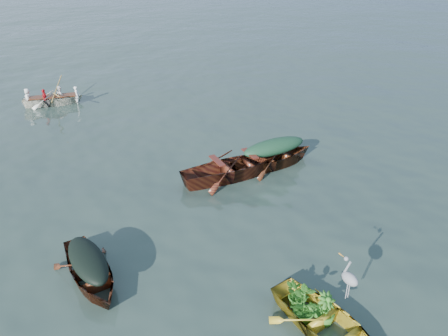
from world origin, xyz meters
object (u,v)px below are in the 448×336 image
object	(u,v)px
dark_covered_boat	(91,280)
open_wooden_boat	(234,177)
yellow_dinghy	(326,334)
heron	(349,285)
green_tarp_boat	(273,166)
rowed_boat	(54,105)

from	to	relation	value
dark_covered_boat	open_wooden_boat	distance (m)	5.95
yellow_dinghy	heron	world-z (taller)	heron
dark_covered_boat	open_wooden_boat	size ratio (longest dim) A/B	0.70
open_wooden_boat	green_tarp_boat	bearing A→B (deg)	-86.61
green_tarp_boat	open_wooden_boat	xyz separation A→B (m)	(-1.59, 0.03, 0.00)
rowed_boat	heron	distance (m)	17.04
heron	yellow_dinghy	bearing A→B (deg)	-174.81
green_tarp_boat	heron	bearing A→B (deg)	156.12
dark_covered_boat	green_tarp_boat	size ratio (longest dim) A/B	0.80
green_tarp_boat	open_wooden_boat	bearing A→B (deg)	90.00
rowed_boat	heron	xyz separation A→B (m)	(2.16, -16.88, 0.92)
open_wooden_boat	rowed_boat	distance (m)	11.12
dark_covered_boat	yellow_dinghy	bearing A→B (deg)	-49.57
yellow_dinghy	open_wooden_boat	xyz separation A→B (m)	(1.87, 6.43, 0.00)
yellow_dinghy	dark_covered_boat	xyz separation A→B (m)	(-3.53, 3.93, 0.00)
green_tarp_boat	rowed_boat	xyz separation A→B (m)	(-5.08, 10.59, 0.00)
green_tarp_boat	rowed_boat	distance (m)	11.74
dark_covered_boat	heron	size ratio (longest dim) A/B	3.76
yellow_dinghy	rowed_boat	distance (m)	17.07
rowed_boat	heron	world-z (taller)	heron
rowed_boat	dark_covered_boat	bearing A→B (deg)	-174.28
yellow_dinghy	rowed_boat	world-z (taller)	yellow_dinghy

